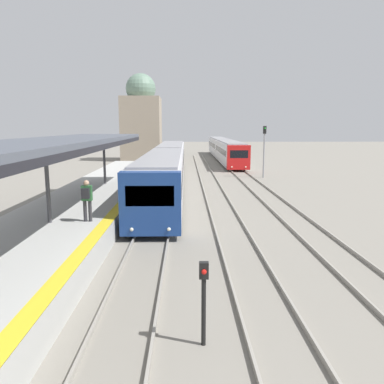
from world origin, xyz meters
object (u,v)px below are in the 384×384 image
train_far (224,148)px  train_near (168,164)px  signal_mast_far (264,145)px  person_on_platform (87,197)px  signal_post_near (204,295)px

train_far → train_near: bearing=-106.3°
train_near → signal_mast_far: size_ratio=6.59×
train_near → signal_mast_far: signal_mast_far is taller
person_on_platform → signal_post_near: 8.35m
train_near → train_far: train_near is taller
person_on_platform → train_near: bearing=81.3°
person_on_platform → signal_post_near: (4.30, -7.12, -0.79)m
train_near → train_far: bearing=73.7°
person_on_platform → signal_post_near: person_on_platform is taller
signal_mast_far → person_on_platform: bearing=-119.1°
person_on_platform → train_far: size_ratio=0.05×
person_on_platform → signal_mast_far: size_ratio=0.35×
person_on_platform → signal_mast_far: bearing=60.9°
signal_post_near → train_near: bearing=94.5°
signal_post_near → person_on_platform: bearing=121.1°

